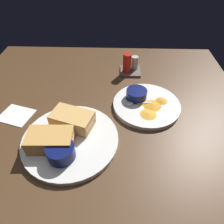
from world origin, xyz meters
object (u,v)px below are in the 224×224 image
object	(u,v)px
plate_chips_companion	(146,105)
condiment_caddy	(130,66)
spoon_by_dark_ramekin	(66,139)
ramekin_dark_sauce	(61,151)
sandwich_half_far	(50,140)
plate_sandwich_main	(71,140)
sandwich_half_near	(72,119)
ramekin_light_gravy	(137,94)
spoon_by_gravy_ramekin	(133,103)

from	to	relation	value
plate_chips_companion	condiment_caddy	bearing A→B (deg)	103.51
spoon_by_dark_ramekin	plate_chips_companion	size ratio (longest dim) A/B	0.40
ramekin_dark_sauce	spoon_by_dark_ramekin	distance (cm)	6.27
sandwich_half_far	condiment_caddy	xyz separation A→B (cm)	(24.20, 43.19, -0.59)
plate_sandwich_main	sandwich_half_near	size ratio (longest dim) A/B	2.00
ramekin_dark_sauce	ramekin_light_gravy	size ratio (longest dim) A/B	1.02
spoon_by_gravy_ramekin	condiment_caddy	size ratio (longest dim) A/B	1.05
spoon_by_gravy_ramekin	condiment_caddy	world-z (taller)	condiment_caddy
sandwich_half_far	ramekin_dark_sauce	bearing A→B (deg)	-44.48
ramekin_light_gravy	sandwich_half_far	bearing A→B (deg)	-138.53
sandwich_half_near	condiment_caddy	world-z (taller)	condiment_caddy
plate_chips_companion	condiment_caddy	world-z (taller)	condiment_caddy
plate_sandwich_main	plate_chips_companion	bearing A→B (deg)	34.61
spoon_by_dark_ramekin	plate_chips_companion	xyz separation A→B (cm)	(26.02, 17.78, -1.16)
plate_sandwich_main	condiment_caddy	xyz separation A→B (cm)	(19.33, 40.38, 2.61)
ramekin_dark_sauce	ramekin_light_gravy	bearing A→B (deg)	50.30
ramekin_light_gravy	condiment_caddy	distance (cm)	20.22
spoon_by_dark_ramekin	condiment_caddy	distance (cm)	45.81
condiment_caddy	sandwich_half_far	bearing A→B (deg)	-119.26
sandwich_half_near	ramekin_light_gravy	size ratio (longest dim) A/B	1.92
sandwich_half_far	spoon_by_dark_ramekin	xyz separation A→B (cm)	(3.75, 2.22, -2.04)
spoon_by_dark_ramekin	spoon_by_gravy_ramekin	world-z (taller)	same
plate_chips_companion	ramekin_light_gravy	distance (cm)	5.47
ramekin_light_gravy	spoon_by_gravy_ramekin	bearing A→B (deg)	-110.18
ramekin_dark_sauce	plate_chips_companion	xyz separation A→B (cm)	(25.94, 23.76, -3.06)
sandwich_half_near	sandwich_half_far	world-z (taller)	same
sandwich_half_near	sandwich_half_far	bearing A→B (deg)	-119.96
plate_sandwich_main	condiment_caddy	distance (cm)	44.84
sandwich_half_far	ramekin_dark_sauce	size ratio (longest dim) A/B	1.72
ramekin_dark_sauce	sandwich_half_far	bearing A→B (deg)	135.52
plate_sandwich_main	spoon_by_gravy_ramekin	distance (cm)	25.81
sandwich_half_near	sandwich_half_far	size ratio (longest dim) A/B	1.09
ramekin_dark_sauce	spoon_by_gravy_ramekin	world-z (taller)	ramekin_dark_sauce
plate_sandwich_main	ramekin_light_gravy	size ratio (longest dim) A/B	3.85
ramekin_dark_sauce	condiment_caddy	xyz separation A→B (cm)	(20.37, 46.95, -0.46)
plate_sandwich_main	ramekin_light_gravy	bearing A→B (deg)	43.64
plate_chips_companion	condiment_caddy	xyz separation A→B (cm)	(-5.57, 23.19, 2.61)
ramekin_light_gravy	condiment_caddy	xyz separation A→B (cm)	(-1.90, 20.13, -0.05)
ramekin_dark_sauce	spoon_by_gravy_ramekin	distance (cm)	31.15
ramekin_dark_sauce	spoon_by_gravy_ramekin	size ratio (longest dim) A/B	0.79
plate_sandwich_main	spoon_by_dark_ramekin	size ratio (longest dim) A/B	3.00
sandwich_half_near	spoon_by_gravy_ramekin	xyz separation A→B (cm)	(19.85, 10.85, -2.04)
sandwich_half_near	ramekin_dark_sauce	size ratio (longest dim) A/B	1.89
spoon_by_dark_ramekin	condiment_caddy	size ratio (longest dim) A/B	1.04
spoon_by_dark_ramekin	ramekin_light_gravy	size ratio (longest dim) A/B	1.28
plate_chips_companion	condiment_caddy	distance (cm)	23.99
spoon_by_dark_ramekin	spoon_by_gravy_ramekin	bearing A→B (deg)	39.16
sandwich_half_near	condiment_caddy	bearing A→B (deg)	60.91
plate_sandwich_main	sandwich_half_near	bearing A→B (deg)	90.04
plate_chips_companion	spoon_by_gravy_ramekin	xyz separation A→B (cm)	(-5.06, -0.72, 1.16)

